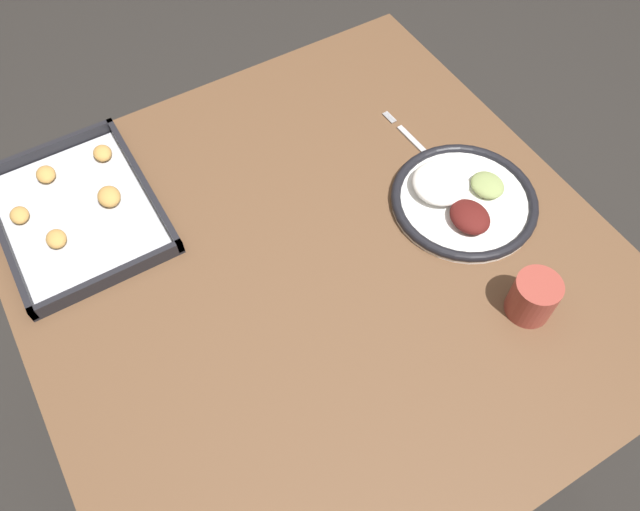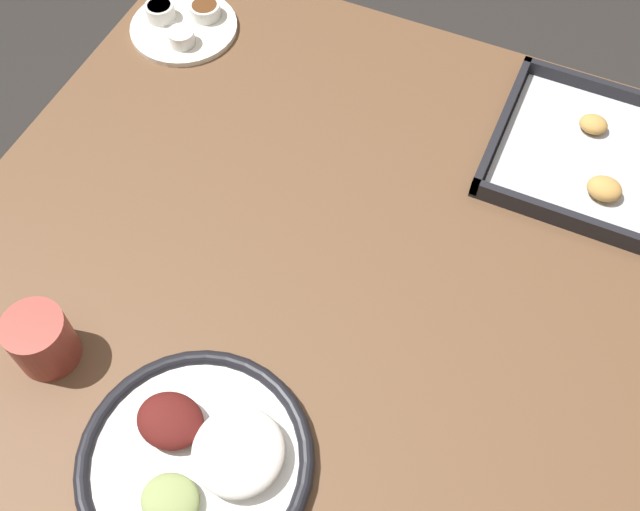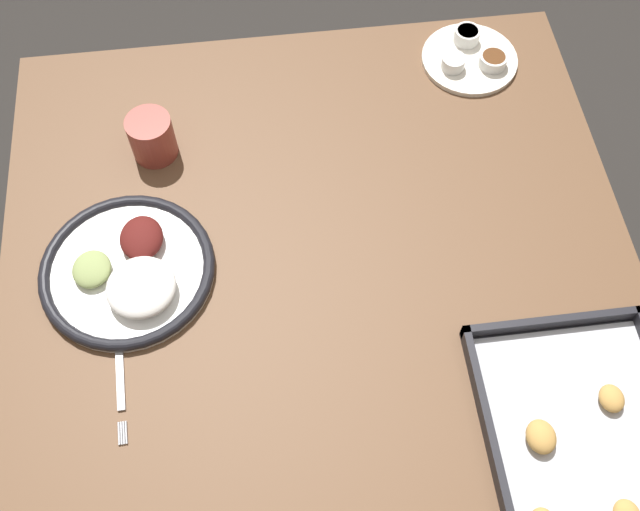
{
  "view_description": "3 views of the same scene",
  "coord_description": "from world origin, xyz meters",
  "views": [
    {
      "loc": [
        -0.55,
        0.32,
        1.75
      ],
      "look_at": [
        -0.01,
        0.0,
        0.79
      ],
      "focal_mm": 35.0,
      "sensor_mm": 36.0,
      "label": 1
    },
    {
      "loc": [
        0.22,
        -0.5,
        1.68
      ],
      "look_at": [
        -0.01,
        0.0,
        0.79
      ],
      "focal_mm": 42.0,
      "sensor_mm": 36.0,
      "label": 2
    },
    {
      "loc": [
        0.59,
        -0.07,
        1.87
      ],
      "look_at": [
        -0.01,
        0.0,
        0.79
      ],
      "focal_mm": 42.0,
      "sensor_mm": 36.0,
      "label": 3
    }
  ],
  "objects": [
    {
      "name": "baking_tray",
      "position": [
        0.34,
        0.35,
        0.77
      ],
      "size": [
        0.38,
        0.29,
        0.04
      ],
      "color": "black",
      "rests_on": "dining_table"
    },
    {
      "name": "ground_plane",
      "position": [
        0.0,
        0.0,
        0.0
      ],
      "size": [
        8.0,
        8.0,
        0.0
      ],
      "primitive_type": "plane",
      "color": "#282623"
    },
    {
      "name": "saucer_plate",
      "position": [
        -0.43,
        0.35,
        0.77
      ],
      "size": [
        0.19,
        0.19,
        0.04
      ],
      "color": "white",
      "rests_on": "dining_table"
    },
    {
      "name": "dinner_plate",
      "position": [
        -0.03,
        -0.32,
        0.77
      ],
      "size": [
        0.29,
        0.29,
        0.05
      ],
      "color": "white",
      "rests_on": "dining_table"
    },
    {
      "name": "drinking_cup",
      "position": [
        -0.28,
        -0.27,
        0.8
      ],
      "size": [
        0.08,
        0.08,
        0.09
      ],
      "color": "#993D33",
      "rests_on": "dining_table"
    },
    {
      "name": "dining_table",
      "position": [
        0.0,
        0.0,
        0.66
      ],
      "size": [
        1.1,
        1.08,
        0.76
      ],
      "color": "brown",
      "rests_on": "ground_plane"
    }
  ]
}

